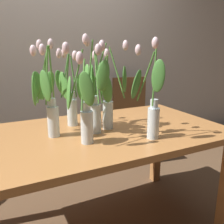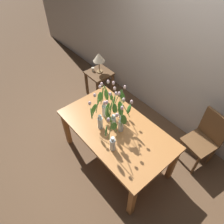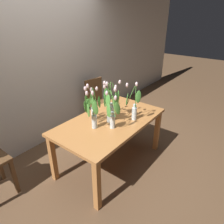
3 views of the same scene
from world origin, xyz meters
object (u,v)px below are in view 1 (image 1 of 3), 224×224
(tulip_vase_2, at_px, (151,107))
(dining_table, at_px, (101,144))
(tulip_vase_1, at_px, (48,99))
(tulip_vase_5, at_px, (70,98))
(tulip_vase_0, at_px, (106,94))
(tulip_vase_4, at_px, (96,100))
(tulip_vase_3, at_px, (84,113))
(dining_chair, at_px, (132,113))

(tulip_vase_2, bearing_deg, dining_table, 129.73)
(tulip_vase_1, relative_size, tulip_vase_5, 1.11)
(tulip_vase_0, height_order, tulip_vase_2, tulip_vase_0)
(tulip_vase_4, bearing_deg, tulip_vase_1, 158.45)
(dining_table, bearing_deg, tulip_vase_3, -134.82)
(tulip_vase_0, xyz_separation_m, tulip_vase_3, (-0.22, -0.21, -0.05))
(tulip_vase_3, bearing_deg, tulip_vase_4, 44.59)
(tulip_vase_2, bearing_deg, tulip_vase_0, 117.85)
(tulip_vase_0, distance_m, tulip_vase_3, 0.31)
(tulip_vase_5, bearing_deg, tulip_vase_1, -142.89)
(tulip_vase_1, bearing_deg, tulip_vase_3, -58.17)
(tulip_vase_4, height_order, tulip_vase_5, tulip_vase_4)
(tulip_vase_1, bearing_deg, tulip_vase_4, -21.55)
(dining_chair, bearing_deg, dining_table, -130.02)
(tulip_vase_2, xyz_separation_m, tulip_vase_4, (-0.25, 0.20, 0.03))
(tulip_vase_1, bearing_deg, tulip_vase_2, -30.38)
(dining_chair, bearing_deg, tulip_vase_0, -129.24)
(dining_table, xyz_separation_m, tulip_vase_3, (-0.17, -0.17, 0.27))
(dining_chair, bearing_deg, tulip_vase_5, -140.36)
(tulip_vase_4, bearing_deg, tulip_vase_0, 41.27)
(tulip_vase_0, bearing_deg, tulip_vase_3, -136.87)
(tulip_vase_1, distance_m, tulip_vase_5, 0.22)
(tulip_vase_5, bearing_deg, dining_chair, 39.64)
(tulip_vase_1, relative_size, tulip_vase_2, 1.00)
(tulip_vase_4, relative_size, tulip_vase_5, 1.15)
(tulip_vase_0, relative_size, tulip_vase_3, 1.07)
(tulip_vase_3, bearing_deg, tulip_vase_0, 43.13)
(tulip_vase_2, height_order, dining_chair, tulip_vase_2)
(dining_table, xyz_separation_m, dining_chair, (0.81, 0.97, -0.12))
(tulip_vase_0, relative_size, tulip_vase_2, 1.03)
(tulip_vase_0, height_order, tulip_vase_4, tulip_vase_4)
(tulip_vase_2, bearing_deg, tulip_vase_1, 149.62)
(dining_table, xyz_separation_m, tulip_vase_4, (-0.05, -0.05, 0.31))
(tulip_vase_1, relative_size, tulip_vase_3, 1.05)
(tulip_vase_1, bearing_deg, tulip_vase_0, -2.32)
(tulip_vase_3, bearing_deg, tulip_vase_2, -11.65)
(tulip_vase_3, height_order, dining_chair, tulip_vase_3)
(tulip_vase_4, bearing_deg, tulip_vase_3, -135.41)
(tulip_vase_0, distance_m, tulip_vase_1, 0.36)
(tulip_vase_0, relative_size, dining_chair, 0.62)
(tulip_vase_2, distance_m, tulip_vase_5, 0.55)
(dining_table, height_order, tulip_vase_5, tulip_vase_5)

